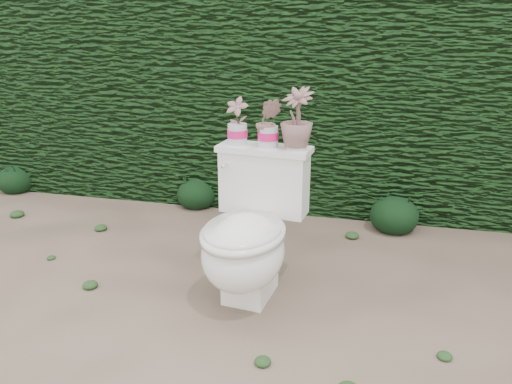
% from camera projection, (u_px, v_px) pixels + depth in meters
% --- Properties ---
extents(ground, '(60.00, 60.00, 0.00)m').
position_uv_depth(ground, '(257.00, 284.00, 2.81)').
color(ground, '#87715D').
rests_on(ground, ground).
extents(hedge, '(8.00, 1.00, 1.60)m').
position_uv_depth(hedge, '(302.00, 100.00, 4.02)').
color(hedge, '#183D14').
rests_on(hedge, ground).
extents(toilet, '(0.53, 0.72, 0.78)m').
position_uv_depth(toilet, '(249.00, 236.00, 2.57)').
color(toilet, white).
rests_on(toilet, ground).
extents(potted_plant_left, '(0.14, 0.10, 0.24)m').
position_uv_depth(potted_plant_left, '(237.00, 122.00, 2.66)').
color(potted_plant_left, '#247123').
rests_on(potted_plant_left, toilet).
extents(potted_plant_center, '(0.14, 0.11, 0.24)m').
position_uv_depth(potted_plant_center, '(268.00, 124.00, 2.60)').
color(potted_plant_center, '#247123').
rests_on(potted_plant_center, toilet).
extents(potted_plant_right, '(0.22, 0.22, 0.30)m').
position_uv_depth(potted_plant_right, '(297.00, 120.00, 2.54)').
color(potted_plant_right, '#247123').
rests_on(potted_plant_right, toilet).
extents(liriope_clump_0, '(0.31, 0.31, 0.25)m').
position_uv_depth(liriope_clump_0, '(15.00, 177.00, 4.31)').
color(liriope_clump_0, black).
rests_on(liriope_clump_0, ground).
extents(liriope_clump_1, '(0.32, 0.32, 0.25)m').
position_uv_depth(liriope_clump_1, '(197.00, 191.00, 3.96)').
color(liriope_clump_1, black).
rests_on(liriope_clump_1, ground).
extents(liriope_clump_2, '(0.34, 0.34, 0.27)m').
position_uv_depth(liriope_clump_2, '(395.00, 212.00, 3.50)').
color(liriope_clump_2, black).
rests_on(liriope_clump_2, ground).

